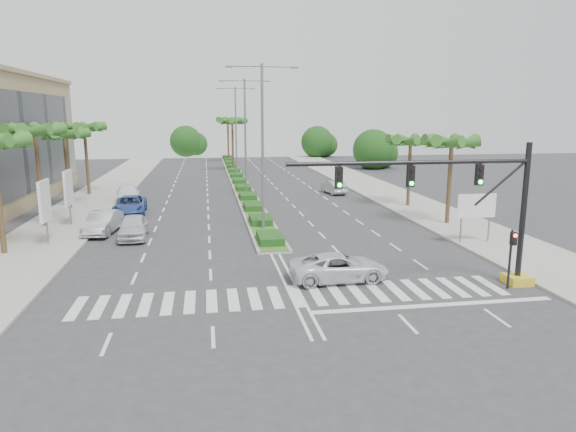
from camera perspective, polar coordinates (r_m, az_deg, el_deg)
name	(u,v)px	position (r m, az deg, el deg)	size (l,w,h in m)	color
ground	(296,296)	(24.80, 0.91, -8.89)	(160.00, 160.00, 0.00)	#333335
footpath_right	(424,210)	(47.81, 14.83, 0.70)	(6.00, 120.00, 0.15)	gray
footpath_left	(69,220)	(45.15, -23.20, -0.46)	(6.00, 120.00, 0.15)	gray
median	(237,179)	(68.57, -5.65, 4.16)	(2.20, 75.00, 0.20)	gray
median_grass	(237,178)	(68.55, -5.65, 4.26)	(1.80, 75.00, 0.04)	#306221
signal_gantry	(481,219)	(27.01, 20.69, -0.33)	(12.60, 1.20, 7.20)	gold
pedestrian_signal	(512,249)	(27.43, 23.60, -3.41)	(0.28, 0.36, 3.00)	black
direction_sign	(476,208)	(36.08, 20.20, 0.85)	(2.70, 0.11, 3.40)	slate
billboard_near	(45,201)	(36.88, -25.43, 1.47)	(0.18, 2.10, 4.35)	slate
billboard_far	(68,188)	(42.60, -23.22, 2.83)	(0.18, 2.10, 4.35)	slate
palm_left_mid	(35,134)	(42.80, -26.27, 8.17)	(4.57, 4.68, 7.95)	brown
palm_left_far	(64,137)	(50.52, -23.59, 8.03)	(4.57, 4.68, 7.35)	brown
palm_left_end	(84,130)	(58.29, -21.69, 8.87)	(4.57, 4.68, 7.75)	brown
palm_right_near	(452,145)	(41.40, 17.72, 7.51)	(4.57, 4.68, 7.05)	brown
palm_right_far	(411,143)	(48.68, 13.46, 7.88)	(4.57, 4.68, 6.75)	brown
palm_median_a	(232,123)	(78.04, -6.21, 10.22)	(4.57, 4.68, 8.05)	brown
palm_median_b	(228,122)	(93.02, -6.71, 10.37)	(4.57, 4.68, 8.05)	brown
streetlight_near	(263,139)	(37.19, -2.85, 8.59)	(5.10, 0.25, 12.00)	slate
streetlight_mid	(245,131)	(53.11, -4.77, 9.37)	(5.10, 0.25, 12.00)	slate
streetlight_far	(236,127)	(69.07, -5.81, 9.79)	(5.10, 0.25, 12.00)	slate
car_parked_a	(133,227)	(37.34, -16.84, -1.17)	(1.91, 4.76, 1.62)	silver
car_parked_b	(103,222)	(39.54, -19.86, -0.68)	(1.72, 4.93, 1.62)	silver
car_parked_c	(130,205)	(46.39, -17.13, 1.15)	(2.60, 5.64, 1.57)	#2E478D
car_parked_d	(128,194)	(53.14, -17.38, 2.38)	(2.22, 5.47, 1.59)	white
car_crossing	(339,267)	(26.95, 5.68, -5.67)	(2.38, 5.16, 1.43)	silver
car_right	(334,187)	(56.16, 5.10, 3.24)	(1.54, 4.42, 1.46)	#B0B0B5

